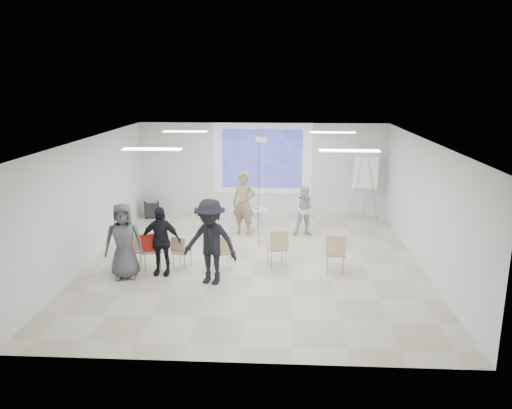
# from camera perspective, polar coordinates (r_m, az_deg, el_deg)

# --- Properties ---
(floor) EXTENTS (8.00, 9.00, 0.10)m
(floor) POSITION_cam_1_polar(r_m,az_deg,el_deg) (12.35, -0.21, -6.77)
(floor) COLOR beige
(floor) RESTS_ON ground
(ceiling) EXTENTS (8.00, 9.00, 0.10)m
(ceiling) POSITION_cam_1_polar(r_m,az_deg,el_deg) (11.61, -0.22, 7.67)
(ceiling) COLOR white
(ceiling) RESTS_ON wall_back
(wall_back) EXTENTS (8.00, 0.10, 3.00)m
(wall_back) POSITION_cam_1_polar(r_m,az_deg,el_deg) (16.33, 0.73, 4.07)
(wall_back) COLOR silver
(wall_back) RESTS_ON floor
(wall_left) EXTENTS (0.10, 9.00, 3.00)m
(wall_left) POSITION_cam_1_polar(r_m,az_deg,el_deg) (12.78, -18.66, 0.46)
(wall_left) COLOR silver
(wall_left) RESTS_ON floor
(wall_right) EXTENTS (0.10, 9.00, 3.00)m
(wall_right) POSITION_cam_1_polar(r_m,az_deg,el_deg) (12.34, 18.92, -0.04)
(wall_right) COLOR silver
(wall_right) RESTS_ON floor
(projection_halo) EXTENTS (3.20, 0.01, 2.30)m
(projection_halo) POSITION_cam_1_polar(r_m,az_deg,el_deg) (16.21, 0.73, 5.25)
(projection_halo) COLOR silver
(projection_halo) RESTS_ON wall_back
(projection_image) EXTENTS (2.60, 0.01, 1.90)m
(projection_image) POSITION_cam_1_polar(r_m,az_deg,el_deg) (16.20, 0.73, 5.24)
(projection_image) COLOR #2E369E
(projection_image) RESTS_ON wall_back
(pedestal_table) EXTENTS (0.75, 0.75, 0.70)m
(pedestal_table) POSITION_cam_1_polar(r_m,az_deg,el_deg) (14.63, 0.34, -1.60)
(pedestal_table) COLOR white
(pedestal_table) RESTS_ON floor
(player_left) EXTENTS (0.88, 0.73, 2.08)m
(player_left) POSITION_cam_1_polar(r_m,az_deg,el_deg) (14.18, -1.41, 0.61)
(player_left) COLOR #99825E
(player_left) RESTS_ON floor
(player_right) EXTENTS (0.81, 0.67, 1.61)m
(player_right) POSITION_cam_1_polar(r_m,az_deg,el_deg) (14.24, 5.70, -0.38)
(player_right) COLOR silver
(player_right) RESTS_ON floor
(controller_left) EXTENTS (0.07, 0.11, 0.04)m
(controller_left) POSITION_cam_1_polar(r_m,az_deg,el_deg) (14.34, -0.62, 2.11)
(controller_left) COLOR silver
(controller_left) RESTS_ON player_left
(controller_right) EXTENTS (0.05, 0.12, 0.04)m
(controller_right) POSITION_cam_1_polar(r_m,az_deg,el_deg) (14.41, 4.97, 0.96)
(controller_right) COLOR white
(controller_right) RESTS_ON player_right
(chair_far_left) EXTENTS (0.54, 0.55, 0.86)m
(chair_far_left) POSITION_cam_1_polar(r_m,az_deg,el_deg) (12.08, -13.87, -4.88)
(chair_far_left) COLOR tan
(chair_far_left) RESTS_ON floor
(chair_left_mid) EXTENTS (0.55, 0.57, 0.93)m
(chair_left_mid) POSITION_cam_1_polar(r_m,az_deg,el_deg) (11.87, -11.80, -4.89)
(chair_left_mid) COLOR tan
(chair_left_mid) RESTS_ON floor
(chair_left_inner) EXTENTS (0.48, 0.50, 0.79)m
(chair_left_inner) POSITION_cam_1_polar(r_m,az_deg,el_deg) (11.89, -8.62, -5.12)
(chair_left_inner) COLOR tan
(chair_left_inner) RESTS_ON floor
(chair_center) EXTENTS (0.50, 0.51, 0.82)m
(chair_center) POSITION_cam_1_polar(r_m,az_deg,el_deg) (11.71, -3.81, -5.22)
(chair_center) COLOR tan
(chair_center) RESTS_ON floor
(chair_right_inner) EXTENTS (0.55, 0.58, 0.94)m
(chair_right_inner) POSITION_cam_1_polar(r_m,az_deg,el_deg) (11.80, 2.51, -4.70)
(chair_right_inner) COLOR tan
(chair_right_inner) RESTS_ON floor
(chair_right_far) EXTENTS (0.49, 0.52, 0.94)m
(chair_right_far) POSITION_cam_1_polar(r_m,az_deg,el_deg) (11.56, 9.11, -5.24)
(chair_right_far) COLOR tan
(chair_right_far) RESTS_ON floor
(red_jacket) EXTENTS (0.42, 0.20, 0.39)m
(red_jacket) POSITION_cam_1_polar(r_m,az_deg,el_deg) (11.69, -12.12, -4.32)
(red_jacket) COLOR #AB1F15
(red_jacket) RESTS_ON chair_left_mid
(laptop) EXTENTS (0.35, 0.30, 0.02)m
(laptop) POSITION_cam_1_polar(r_m,az_deg,el_deg) (11.98, -8.42, -5.19)
(laptop) COLOR black
(laptop) RESTS_ON chair_left_inner
(audience_left) EXTENTS (1.09, 0.69, 1.83)m
(audience_left) POSITION_cam_1_polar(r_m,az_deg,el_deg) (11.51, -10.89, -3.55)
(audience_left) COLOR black
(audience_left) RESTS_ON floor
(audience_mid) EXTENTS (1.54, 1.10, 2.15)m
(audience_mid) POSITION_cam_1_polar(r_m,az_deg,el_deg) (10.80, -5.25, -3.64)
(audience_mid) COLOR black
(audience_mid) RESTS_ON floor
(audience_outer) EXTENTS (1.06, 0.82, 1.93)m
(audience_outer) POSITION_cam_1_polar(r_m,az_deg,el_deg) (11.47, -14.91, -3.56)
(audience_outer) COLOR #515155
(audience_outer) RESTS_ON floor
(flipchart_easel) EXTENTS (0.88, 0.69, 2.11)m
(flipchart_easel) POSITION_cam_1_polar(r_m,az_deg,el_deg) (15.90, 12.43, 3.66)
(flipchart_easel) COLOR #919499
(flipchart_easel) RESTS_ON floor
(av_cart) EXTENTS (0.57, 0.50, 0.72)m
(av_cart) POSITION_cam_1_polar(r_m,az_deg,el_deg) (16.45, -11.84, -0.34)
(av_cart) COLOR black
(av_cart) RESTS_ON floor
(ceiling_projector) EXTENTS (0.30, 0.25, 3.00)m
(ceiling_projector) POSITION_cam_1_polar(r_m,az_deg,el_deg) (13.13, 0.60, 6.84)
(ceiling_projector) COLOR white
(ceiling_projector) RESTS_ON ceiling
(fluor_panel_nw) EXTENTS (1.20, 0.30, 0.02)m
(fluor_panel_nw) POSITION_cam_1_polar(r_m,az_deg,el_deg) (13.85, -8.09, 8.25)
(fluor_panel_nw) COLOR white
(fluor_panel_nw) RESTS_ON ceiling
(fluor_panel_ne) EXTENTS (1.20, 0.30, 0.02)m
(fluor_panel_ne) POSITION_cam_1_polar(r_m,az_deg,el_deg) (13.65, 8.78, 8.14)
(fluor_panel_ne) COLOR white
(fluor_panel_ne) RESTS_ON ceiling
(fluor_panel_sw) EXTENTS (1.20, 0.30, 0.02)m
(fluor_panel_sw) POSITION_cam_1_polar(r_m,az_deg,el_deg) (10.46, -11.79, 6.21)
(fluor_panel_sw) COLOR white
(fluor_panel_sw) RESTS_ON ceiling
(fluor_panel_se) EXTENTS (1.20, 0.30, 0.02)m
(fluor_panel_se) POSITION_cam_1_polar(r_m,az_deg,el_deg) (10.20, 10.62, 6.07)
(fluor_panel_se) COLOR white
(fluor_panel_se) RESTS_ON ceiling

